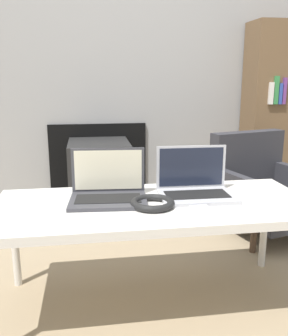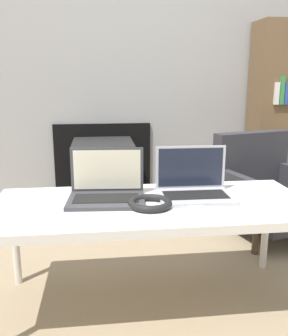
{
  "view_description": "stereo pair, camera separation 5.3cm",
  "coord_description": "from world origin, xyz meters",
  "px_view_note": "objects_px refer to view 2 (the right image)",
  "views": [
    {
      "loc": [
        -0.27,
        -1.28,
        0.99
      ],
      "look_at": [
        0.0,
        0.5,
        0.55
      ],
      "focal_mm": 40.0,
      "sensor_mm": 36.0,
      "label": 1
    },
    {
      "loc": [
        -0.22,
        -1.29,
        0.99
      ],
      "look_at": [
        0.0,
        0.5,
        0.55
      ],
      "focal_mm": 40.0,
      "sensor_mm": 36.0,
      "label": 2
    }
  ],
  "objects_px": {
    "phone": "(199,211)",
    "headphones": "(150,203)",
    "armchair": "(265,188)",
    "laptop_right": "(194,186)",
    "tv": "(104,174)",
    "laptop_left": "(107,189)"
  },
  "relations": [
    {
      "from": "laptop_right",
      "to": "armchair",
      "type": "xyz_separation_m",
      "value": [
        0.66,
        0.68,
        -0.23
      ]
    },
    {
      "from": "laptop_right",
      "to": "headphones",
      "type": "bearing_deg",
      "value": -148.98
    },
    {
      "from": "phone",
      "to": "armchair",
      "type": "xyz_separation_m",
      "value": [
        0.69,
        0.89,
        -0.19
      ]
    },
    {
      "from": "phone",
      "to": "armchair",
      "type": "bearing_deg",
      "value": 52.19
    },
    {
      "from": "laptop_left",
      "to": "laptop_right",
      "type": "distance_m",
      "value": 0.39
    },
    {
      "from": "laptop_left",
      "to": "headphones",
      "type": "xyz_separation_m",
      "value": [
        0.17,
        -0.12,
        -0.03
      ]
    },
    {
      "from": "headphones",
      "to": "phone",
      "type": "height_order",
      "value": "headphones"
    },
    {
      "from": "tv",
      "to": "armchair",
      "type": "bearing_deg",
      "value": -30.51
    },
    {
      "from": "laptop_left",
      "to": "phone",
      "type": "distance_m",
      "value": 0.42
    },
    {
      "from": "armchair",
      "to": "tv",
      "type": "bearing_deg",
      "value": 133.67
    },
    {
      "from": "laptop_left",
      "to": "headphones",
      "type": "height_order",
      "value": "laptop_left"
    },
    {
      "from": "laptop_left",
      "to": "phone",
      "type": "relative_size",
      "value": 2.44
    },
    {
      "from": "laptop_left",
      "to": "armchair",
      "type": "bearing_deg",
      "value": 37.39
    },
    {
      "from": "tv",
      "to": "laptop_right",
      "type": "bearing_deg",
      "value": -73.5
    },
    {
      "from": "armchair",
      "to": "laptop_right",
      "type": "bearing_deg",
      "value": -150.04
    },
    {
      "from": "headphones",
      "to": "tv",
      "type": "bearing_deg",
      "value": 96.89
    },
    {
      "from": "headphones",
      "to": "phone",
      "type": "relative_size",
      "value": 1.3
    },
    {
      "from": "phone",
      "to": "headphones",
      "type": "bearing_deg",
      "value": 154.12
    },
    {
      "from": "headphones",
      "to": "armchair",
      "type": "relative_size",
      "value": 0.24
    },
    {
      "from": "phone",
      "to": "laptop_right",
      "type": "bearing_deg",
      "value": 82.07
    },
    {
      "from": "laptop_right",
      "to": "tv",
      "type": "bearing_deg",
      "value": 107.71
    },
    {
      "from": "laptop_left",
      "to": "tv",
      "type": "xyz_separation_m",
      "value": [
        0.0,
        1.3,
        -0.26
      ]
    }
  ]
}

